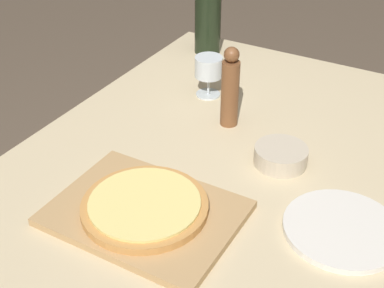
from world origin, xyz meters
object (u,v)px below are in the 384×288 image
at_px(pizza, 145,206).
at_px(wine_glass, 209,69).
at_px(pepper_mill, 230,89).
at_px(wine_bottle, 208,11).
at_px(small_bowl, 281,156).

height_order(pizza, wine_glass, wine_glass).
distance_m(pepper_mill, wine_glass, 0.17).
height_order(pizza, pepper_mill, pepper_mill).
distance_m(pizza, pepper_mill, 0.44).
bearing_deg(pizza, wine_bottle, 109.60).
xyz_separation_m(pepper_mill, small_bowl, (0.19, -0.10, -0.09)).
relative_size(wine_glass, small_bowl, 0.94).
distance_m(pizza, wine_glass, 0.57).
xyz_separation_m(pizza, pepper_mill, (-0.01, 0.43, 0.08)).
distance_m(pepper_mill, small_bowl, 0.24).
height_order(wine_bottle, pepper_mill, wine_bottle).
distance_m(wine_bottle, wine_glass, 0.32).
relative_size(pepper_mill, wine_glass, 1.83).
relative_size(pizza, wine_bottle, 0.75).
xyz_separation_m(pizza, wine_glass, (-0.14, 0.55, 0.06)).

